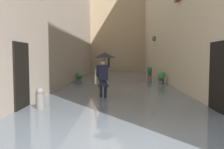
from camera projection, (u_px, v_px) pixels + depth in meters
ground_plane at (117, 84)px, 15.38m from camera, size 60.00×60.00×0.00m
flood_water at (117, 83)px, 15.38m from camera, size 6.87×28.60×0.11m
building_facade_right at (56, 6)px, 15.12m from camera, size 2.04×26.60×10.05m
building_facade_far at (118, 32)px, 27.21m from camera, size 9.67×1.80×9.24m
person_wading at (104, 67)px, 9.51m from camera, size 0.93×0.93×2.00m
potted_plant_mid_left at (150, 73)px, 18.35m from camera, size 0.36×0.36×0.98m
potted_plant_far_left at (161, 78)px, 14.39m from camera, size 0.46×0.46×0.89m
potted_plant_near_right at (79, 77)px, 16.49m from camera, size 0.47×0.47×0.71m
mooring_bollard at (40, 100)px, 7.46m from camera, size 0.28×0.28×0.77m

